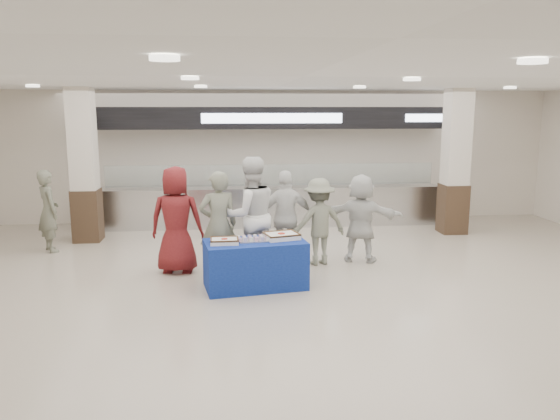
{
  "coord_description": "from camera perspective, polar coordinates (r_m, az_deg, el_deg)",
  "views": [
    {
      "loc": [
        -1.03,
        -7.44,
        2.8
      ],
      "look_at": [
        -0.16,
        1.6,
        1.08
      ],
      "focal_mm": 35.0,
      "sensor_mm": 36.0,
      "label": 1
    }
  ],
  "objects": [
    {
      "name": "civilian_white",
      "position": [
        10.03,
        8.44,
        -0.83
      ],
      "size": [
        1.58,
        0.95,
        1.62
      ],
      "primitive_type": "imported",
      "rotation": [
        0.0,
        0.0,
        2.8
      ],
      "color": "white",
      "rests_on": "ground"
    },
    {
      "name": "ground",
      "position": [
        8.01,
        2.25,
        -9.75
      ],
      "size": [
        14.0,
        14.0,
        0.0
      ],
      "primitive_type": "plane",
      "color": "beige",
      "rests_on": "ground"
    },
    {
      "name": "soldier_bg",
      "position": [
        11.55,
        -23.03,
        -0.09
      ],
      "size": [
        0.65,
        0.7,
        1.61
      ],
      "primitive_type": "imported",
      "rotation": [
        0.0,
        0.0,
        2.17
      ],
      "color": "slate",
      "rests_on": "ground"
    },
    {
      "name": "civilian_maroon",
      "position": [
        9.41,
        -10.77,
        -1.01
      ],
      "size": [
        0.95,
        0.67,
        1.83
      ],
      "primitive_type": "imported",
      "rotation": [
        0.0,
        0.0,
        3.04
      ],
      "color": "maroon",
      "rests_on": "ground"
    },
    {
      "name": "soldier_a",
      "position": [
        9.08,
        -6.46,
        -1.5
      ],
      "size": [
        0.73,
        0.56,
        1.78
      ],
      "primitive_type": "imported",
      "rotation": [
        0.0,
        0.0,
        3.37
      ],
      "color": "slate",
      "rests_on": "ground"
    },
    {
      "name": "chef_tall",
      "position": [
        9.25,
        -3.09,
        -0.56
      ],
      "size": [
        1.14,
        1.0,
        1.99
      ],
      "primitive_type": "imported",
      "rotation": [
        0.0,
        0.0,
        3.43
      ],
      "color": "white",
      "rests_on": "ground"
    },
    {
      "name": "sheet_cake_left",
      "position": [
        8.37,
        -5.83,
        -3.18
      ],
      "size": [
        0.43,
        0.34,
        0.09
      ],
      "color": "white",
      "rests_on": "display_table"
    },
    {
      "name": "column_left",
      "position": [
        12.08,
        -19.76,
        4.05
      ],
      "size": [
        0.55,
        0.55,
        3.2
      ],
      "color": "#352418",
      "rests_on": "ground"
    },
    {
      "name": "serving_line",
      "position": [
        12.98,
        -0.9,
        3.44
      ],
      "size": [
        8.7,
        0.85,
        2.8
      ],
      "color": "silver",
      "rests_on": "ground"
    },
    {
      "name": "display_table",
      "position": [
        8.59,
        -2.6,
        -5.69
      ],
      "size": [
        1.65,
        1.02,
        0.75
      ],
      "primitive_type": "cube",
      "rotation": [
        0.0,
        0.0,
        0.16
      ],
      "color": "navy",
      "rests_on": "ground"
    },
    {
      "name": "column_right",
      "position": [
        12.74,
        17.84,
        4.48
      ],
      "size": [
        0.55,
        0.55,
        3.2
      ],
      "color": "#352418",
      "rests_on": "ground"
    },
    {
      "name": "sheet_cake_right",
      "position": [
        8.62,
        0.15,
        -2.67
      ],
      "size": [
        0.6,
        0.52,
        0.11
      ],
      "color": "white",
      "rests_on": "display_table"
    },
    {
      "name": "cupcake_tray",
      "position": [
        8.51,
        -2.84,
        -2.98
      ],
      "size": [
        0.48,
        0.38,
        0.07
      ],
      "color": "#AFAFB4",
      "rests_on": "display_table"
    },
    {
      "name": "chef_short",
      "position": [
        9.77,
        0.66,
        -0.8
      ],
      "size": [
        1.01,
        0.44,
        1.7
      ],
      "primitive_type": "imported",
      "rotation": [
        0.0,
        0.0,
        3.17
      ],
      "color": "white",
      "rests_on": "ground"
    },
    {
      "name": "soldier_b",
      "position": [
        9.78,
        4.08,
        -1.23
      ],
      "size": [
        1.11,
        0.8,
        1.56
      ],
      "primitive_type": "imported",
      "rotation": [
        0.0,
        0.0,
        3.38
      ],
      "color": "slate",
      "rests_on": "ground"
    }
  ]
}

